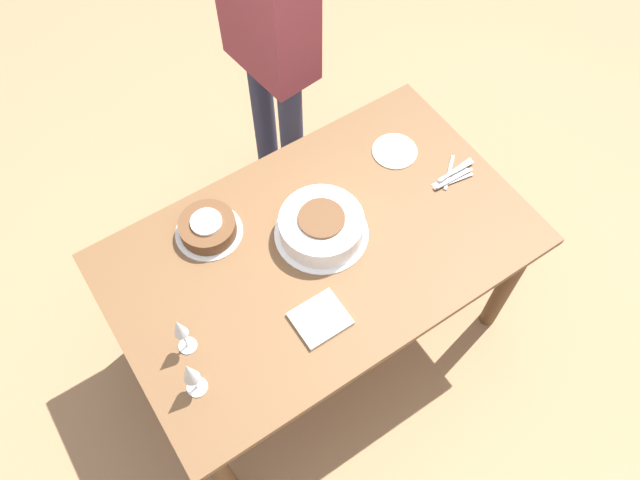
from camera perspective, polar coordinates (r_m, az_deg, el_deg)
name	(u,v)px	position (r m, az deg, el deg)	size (l,w,h in m)	color
ground_plane	(320,329)	(2.93, 0.00, -8.16)	(12.00, 12.00, 0.00)	#A87F56
dining_table	(320,262)	(2.34, 0.00, -2.03)	(1.52, 0.93, 0.76)	brown
cake_center_white	(321,226)	(2.23, 0.13, 1.26)	(0.34, 0.34, 0.11)	white
cake_front_chocolate	(208,228)	(2.28, -10.22, 1.13)	(0.25, 0.25, 0.08)	white
wine_glass_near	(190,373)	(1.94, -11.84, -11.83)	(0.07, 0.07, 0.21)	silver
wine_glass_far	(180,329)	(2.00, -12.70, -7.98)	(0.06, 0.06, 0.20)	silver
dessert_plate_left	(395,151)	(2.50, 6.85, 8.07)	(0.18, 0.18, 0.01)	beige
fork_pile	(453,175)	(2.46, 12.07, 5.86)	(0.21, 0.13, 0.02)	silver
napkin_stack	(320,319)	(2.11, 0.02, -7.20)	(0.18, 0.15, 0.02)	silver
person_cutting	(269,26)	(2.62, -4.72, 18.93)	(0.26, 0.42, 1.67)	#2D334C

